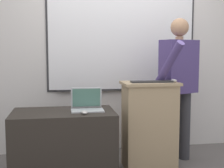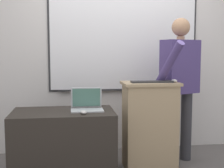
{
  "view_description": "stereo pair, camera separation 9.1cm",
  "coord_description": "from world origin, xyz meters",
  "px_view_note": "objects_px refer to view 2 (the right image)",
  "views": [
    {
      "loc": [
        -0.72,
        -2.74,
        1.31
      ],
      "look_at": [
        -0.17,
        0.52,
        0.96
      ],
      "focal_mm": 50.0,
      "sensor_mm": 36.0,
      "label": 1
    },
    {
      "loc": [
        -0.63,
        -2.75,
        1.31
      ],
      "look_at": [
        -0.17,
        0.52,
        0.96
      ],
      "focal_mm": 50.0,
      "sensor_mm": 36.0,
      "label": 2
    }
  ],
  "objects_px": {
    "laptop": "(87,103)",
    "wireless_keyboard": "(152,82)",
    "computer_mouse_by_keyboard": "(174,81)",
    "side_desk": "(64,144)",
    "person_presenter": "(180,80)",
    "lectern_podium": "(150,125)",
    "computer_mouse_by_laptop": "(84,112)"
  },
  "relations": [
    {
      "from": "laptop",
      "to": "wireless_keyboard",
      "type": "height_order",
      "value": "wireless_keyboard"
    },
    {
      "from": "wireless_keyboard",
      "to": "computer_mouse_by_keyboard",
      "type": "height_order",
      "value": "computer_mouse_by_keyboard"
    },
    {
      "from": "person_presenter",
      "to": "computer_mouse_by_laptop",
      "type": "relative_size",
      "value": 16.84
    },
    {
      "from": "lectern_podium",
      "to": "computer_mouse_by_laptop",
      "type": "xyz_separation_m",
      "value": [
        -0.74,
        -0.29,
        0.23
      ]
    },
    {
      "from": "laptop",
      "to": "person_presenter",
      "type": "bearing_deg",
      "value": 11.94
    },
    {
      "from": "side_desk",
      "to": "computer_mouse_by_laptop",
      "type": "height_order",
      "value": "computer_mouse_by_laptop"
    },
    {
      "from": "laptop",
      "to": "wireless_keyboard",
      "type": "bearing_deg",
      "value": 1.72
    },
    {
      "from": "laptop",
      "to": "wireless_keyboard",
      "type": "distance_m",
      "value": 0.74
    },
    {
      "from": "lectern_podium",
      "to": "wireless_keyboard",
      "type": "distance_m",
      "value": 0.5
    },
    {
      "from": "wireless_keyboard",
      "to": "computer_mouse_by_laptop",
      "type": "bearing_deg",
      "value": -162.5
    },
    {
      "from": "computer_mouse_by_keyboard",
      "to": "laptop",
      "type": "bearing_deg",
      "value": -178.99
    },
    {
      "from": "person_presenter",
      "to": "computer_mouse_by_keyboard",
      "type": "height_order",
      "value": "person_presenter"
    },
    {
      "from": "side_desk",
      "to": "computer_mouse_by_laptop",
      "type": "xyz_separation_m",
      "value": [
        0.2,
        -0.17,
        0.37
      ]
    },
    {
      "from": "computer_mouse_by_keyboard",
      "to": "side_desk",
      "type": "bearing_deg",
      "value": -176.82
    },
    {
      "from": "computer_mouse_by_laptop",
      "to": "lectern_podium",
      "type": "bearing_deg",
      "value": 21.12
    },
    {
      "from": "lectern_podium",
      "to": "laptop",
      "type": "height_order",
      "value": "lectern_podium"
    },
    {
      "from": "person_presenter",
      "to": "laptop",
      "type": "bearing_deg",
      "value": 169.38
    },
    {
      "from": "laptop",
      "to": "computer_mouse_by_keyboard",
      "type": "bearing_deg",
      "value": 1.01
    },
    {
      "from": "lectern_podium",
      "to": "computer_mouse_by_keyboard",
      "type": "relative_size",
      "value": 9.7
    },
    {
      "from": "side_desk",
      "to": "person_presenter",
      "type": "bearing_deg",
      "value": 11.85
    },
    {
      "from": "side_desk",
      "to": "computer_mouse_by_keyboard",
      "type": "bearing_deg",
      "value": 3.18
    },
    {
      "from": "lectern_podium",
      "to": "side_desk",
      "type": "xyz_separation_m",
      "value": [
        -0.94,
        -0.12,
        -0.14
      ]
    },
    {
      "from": "person_presenter",
      "to": "computer_mouse_by_laptop",
      "type": "bearing_deg",
      "value": 178.85
    },
    {
      "from": "side_desk",
      "to": "computer_mouse_by_keyboard",
      "type": "distance_m",
      "value": 1.36
    },
    {
      "from": "lectern_podium",
      "to": "person_presenter",
      "type": "xyz_separation_m",
      "value": [
        0.4,
        0.16,
        0.49
      ]
    },
    {
      "from": "lectern_podium",
      "to": "laptop",
      "type": "relative_size",
      "value": 2.93
    },
    {
      "from": "lectern_podium",
      "to": "wireless_keyboard",
      "type": "xyz_separation_m",
      "value": [
        0.01,
        -0.05,
        0.49
      ]
    },
    {
      "from": "computer_mouse_by_keyboard",
      "to": "computer_mouse_by_laptop",
      "type": "bearing_deg",
      "value": -166.91
    },
    {
      "from": "side_desk",
      "to": "computer_mouse_by_laptop",
      "type": "bearing_deg",
      "value": -39.18
    },
    {
      "from": "wireless_keyboard",
      "to": "computer_mouse_by_laptop",
      "type": "xyz_separation_m",
      "value": [
        -0.75,
        -0.24,
        -0.27
      ]
    },
    {
      "from": "laptop",
      "to": "computer_mouse_by_keyboard",
      "type": "height_order",
      "value": "computer_mouse_by_keyboard"
    },
    {
      "from": "computer_mouse_by_laptop",
      "to": "laptop",
      "type": "bearing_deg",
      "value": 78.88
    }
  ]
}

